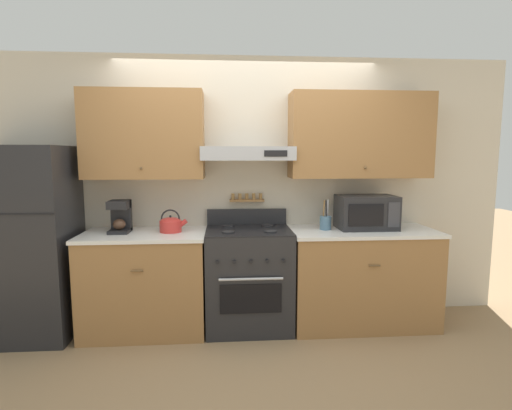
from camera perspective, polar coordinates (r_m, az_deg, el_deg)
name	(u,v)px	position (r m, az deg, el deg)	size (l,w,h in m)	color
ground_plane	(251,343)	(3.64, -0.70, -19.09)	(16.00, 16.00, 0.00)	#937551
wall_back	(253,169)	(3.90, -0.41, 5.14)	(5.20, 0.46, 2.55)	beige
counter_left	(146,282)	(3.85, -15.49, -10.51)	(1.11, 0.68, 0.92)	olive
counter_right	(361,276)	(3.99, 14.75, -9.85)	(1.36, 0.68, 0.92)	olive
stove_range	(249,278)	(3.79, -1.06, -10.36)	(0.78, 0.66, 1.08)	#232326
refrigerator	(28,243)	(4.05, -29.79, -4.70)	(0.76, 0.70, 1.69)	#232326
tea_kettle	(171,224)	(3.71, -12.06, -2.68)	(0.25, 0.20, 0.21)	red
coffee_maker	(120,216)	(3.81, -18.82, -1.51)	(0.17, 0.22, 0.29)	black
microwave	(366,212)	(3.91, 15.47, -1.00)	(0.54, 0.36, 0.32)	#232326
utensil_crock	(325,222)	(3.79, 9.89, -2.41)	(0.11, 0.11, 0.28)	slate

